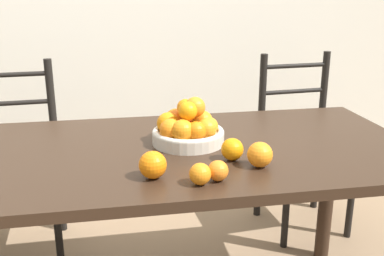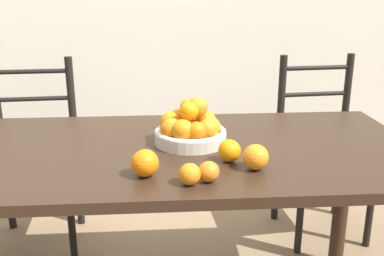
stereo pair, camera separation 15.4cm
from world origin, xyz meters
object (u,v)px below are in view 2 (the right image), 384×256
(orange_loose_0, at_px, (190,174))
(orange_loose_4, at_px, (209,172))
(chair_right, at_px, (321,151))
(fruit_bowl, at_px, (190,129))
(chair_left, at_px, (35,159))
(orange_loose_3, at_px, (256,157))
(orange_loose_1, at_px, (145,163))
(orange_loose_2, at_px, (229,151))

(orange_loose_0, xyz_separation_m, orange_loose_4, (0.06, 0.02, -0.00))
(chair_right, bearing_deg, fruit_bowl, -143.56)
(orange_loose_0, relative_size, chair_left, 0.07)
(orange_loose_3, distance_m, orange_loose_4, 0.17)
(fruit_bowl, relative_size, chair_left, 0.27)
(fruit_bowl, height_order, orange_loose_1, fruit_bowl)
(orange_loose_4, height_order, chair_left, chair_left)
(orange_loose_2, bearing_deg, orange_loose_1, -159.76)
(orange_loose_1, height_order, chair_right, chair_right)
(orange_loose_2, xyz_separation_m, chair_right, (0.64, 0.85, -0.34))
(orange_loose_1, distance_m, orange_loose_3, 0.34)
(orange_loose_2, height_order, orange_loose_3, orange_loose_3)
(chair_left, height_order, chair_right, same)
(chair_left, bearing_deg, orange_loose_0, -57.98)
(fruit_bowl, distance_m, orange_loose_4, 0.34)
(orange_loose_1, xyz_separation_m, orange_loose_3, (0.34, 0.03, -0.00))
(orange_loose_0, height_order, orange_loose_1, orange_loose_1)
(fruit_bowl, bearing_deg, orange_loose_3, -54.45)
(orange_loose_0, bearing_deg, chair_left, 125.55)
(orange_loose_1, bearing_deg, chair_left, 122.26)
(chair_right, bearing_deg, orange_loose_0, -132.17)
(orange_loose_3, xyz_separation_m, chair_right, (0.57, 0.92, -0.34))
(orange_loose_3, relative_size, chair_right, 0.08)
(orange_loose_0, bearing_deg, chair_right, 52.71)
(fruit_bowl, xyz_separation_m, orange_loose_0, (-0.02, -0.36, -0.02))
(orange_loose_1, distance_m, chair_right, 1.36)
(orange_loose_2, height_order, chair_left, chair_left)
(fruit_bowl, distance_m, orange_loose_1, 0.33)
(orange_loose_3, bearing_deg, orange_loose_0, -155.11)
(orange_loose_0, bearing_deg, orange_loose_4, 17.05)
(fruit_bowl, relative_size, orange_loose_3, 3.22)
(fruit_bowl, xyz_separation_m, orange_loose_3, (0.19, -0.26, -0.01))
(orange_loose_1, distance_m, orange_loose_2, 0.29)
(fruit_bowl, bearing_deg, orange_loose_4, -84.65)
(fruit_bowl, xyz_separation_m, chair_right, (0.75, 0.66, -0.36))
(chair_right, bearing_deg, chair_left, 175.11)
(fruit_bowl, relative_size, orange_loose_0, 4.06)
(orange_loose_1, relative_size, chair_left, 0.09)
(orange_loose_1, xyz_separation_m, chair_right, (0.91, 0.95, -0.34))
(orange_loose_4, bearing_deg, chair_right, 54.31)
(orange_loose_4, bearing_deg, chair_left, 128.08)
(chair_left, bearing_deg, fruit_bowl, -44.80)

